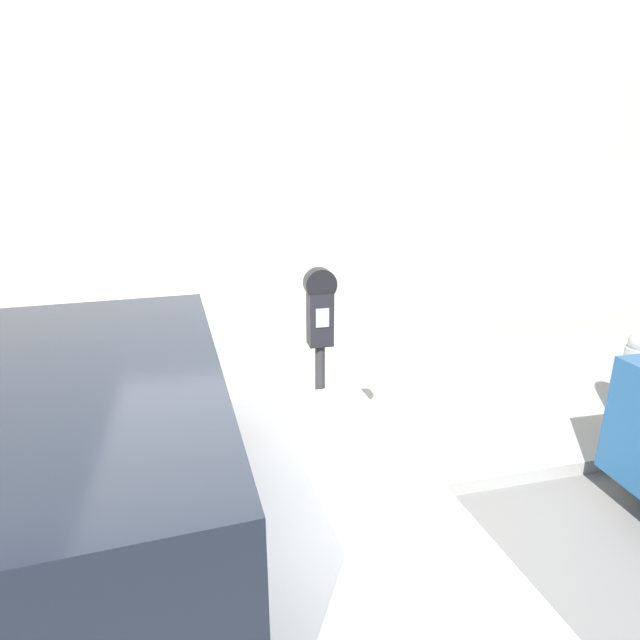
{
  "coord_description": "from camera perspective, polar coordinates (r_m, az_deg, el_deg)",
  "views": [
    {
      "loc": [
        -0.69,
        -2.01,
        2.37
      ],
      "look_at": [
        0.06,
        1.08,
        1.36
      ],
      "focal_mm": 28.0,
      "sensor_mm": 36.0,
      "label": 1
    }
  ],
  "objects": [
    {
      "name": "ground_plane",
      "position": [
        3.19,
        4.11,
        -30.56
      ],
      "size": [
        60.0,
        60.0,
        0.0
      ],
      "primitive_type": "plane",
      "color": "slate"
    },
    {
      "name": "parking_meter",
      "position": [
        3.38,
        0.0,
        -2.24
      ],
      "size": [
        0.21,
        0.14,
        1.6
      ],
      "color": "#2D2D30",
      "rests_on": "sidewalk"
    },
    {
      "name": "sidewalk",
      "position": [
        4.86,
        -3.91,
        -10.91
      ],
      "size": [
        24.0,
        2.8,
        0.12
      ],
      "color": "#9E9B96",
      "rests_on": "ground_plane"
    },
    {
      "name": "fire_hydrant",
      "position": [
        5.24,
        32.31,
        -5.57
      ],
      "size": [
        0.24,
        0.24,
        0.88
      ],
      "color": "#999EA3",
      "rests_on": "sidewalk"
    },
    {
      "name": "building_facade",
      "position": [
        6.13,
        -7.77,
        22.46
      ],
      "size": [
        24.0,
        0.3,
        5.81
      ],
      "color": "beige",
      "rests_on": "ground_plane"
    }
  ]
}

